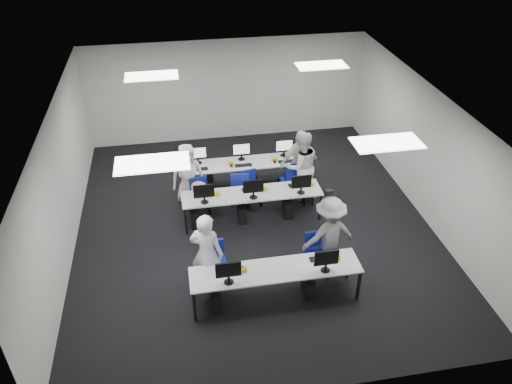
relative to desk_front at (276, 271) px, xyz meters
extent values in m
plane|color=black|center=(0.00, 2.40, -0.68)|extent=(9.00, 9.00, 0.00)
plane|color=white|center=(0.00, 2.40, 2.32)|extent=(9.00, 9.00, 0.00)
cube|color=silver|center=(0.00, 6.90, 0.82)|extent=(8.00, 0.02, 3.00)
cube|color=silver|center=(0.00, -2.10, 0.82)|extent=(8.00, 0.02, 3.00)
cube|color=silver|center=(-4.00, 2.40, 0.82)|extent=(0.02, 9.00, 3.00)
cube|color=silver|center=(4.00, 2.40, 0.82)|extent=(0.02, 9.00, 3.00)
cube|color=white|center=(-2.00, 0.40, 2.30)|extent=(1.20, 0.60, 0.02)
cube|color=white|center=(2.00, 0.40, 2.30)|extent=(1.20, 0.60, 0.02)
cube|color=white|center=(-2.00, 4.40, 2.30)|extent=(1.20, 0.60, 0.02)
cube|color=white|center=(2.00, 4.40, 2.30)|extent=(1.20, 0.60, 0.02)
cube|color=silver|center=(0.00, 0.00, 0.03)|extent=(3.20, 0.70, 0.03)
cube|color=black|center=(-1.55, -0.30, -0.33)|extent=(0.05, 0.05, 0.70)
cube|color=black|center=(-1.55, 0.30, -0.33)|extent=(0.05, 0.05, 0.70)
cube|color=black|center=(1.55, -0.30, -0.33)|extent=(0.05, 0.05, 0.70)
cube|color=black|center=(1.55, 0.30, -0.33)|extent=(0.05, 0.05, 0.70)
cube|color=silver|center=(0.00, 2.60, 0.03)|extent=(3.20, 0.70, 0.03)
cube|color=black|center=(-1.55, 2.30, -0.33)|extent=(0.05, 0.05, 0.70)
cube|color=black|center=(-1.55, 2.90, -0.33)|extent=(0.05, 0.05, 0.70)
cube|color=black|center=(1.55, 2.30, -0.33)|extent=(0.05, 0.05, 0.70)
cube|color=black|center=(1.55, 2.90, -0.33)|extent=(0.05, 0.05, 0.70)
cube|color=silver|center=(0.00, 4.00, 0.03)|extent=(3.20, 0.70, 0.03)
cube|color=black|center=(-1.55, 3.70, -0.33)|extent=(0.05, 0.05, 0.70)
cube|color=black|center=(-1.55, 4.30, -0.33)|extent=(0.05, 0.05, 0.70)
cube|color=black|center=(1.55, 3.70, -0.33)|extent=(0.05, 0.05, 0.70)
cube|color=black|center=(1.55, 4.30, -0.33)|extent=(0.05, 0.05, 0.70)
cube|color=#0B289B|center=(-0.90, -0.18, 0.35)|extent=(0.46, 0.04, 0.32)
cube|color=black|center=(-0.90, 0.14, 0.06)|extent=(0.42, 0.14, 0.02)
ellipsoid|color=black|center=(-0.60, 0.14, 0.07)|extent=(0.07, 0.10, 0.04)
cube|color=black|center=(-1.15, 0.00, -0.47)|extent=(0.18, 0.40, 0.42)
cube|color=white|center=(0.90, -0.18, 0.35)|extent=(0.46, 0.04, 0.32)
cube|color=black|center=(0.90, 0.14, 0.06)|extent=(0.42, 0.14, 0.02)
ellipsoid|color=black|center=(1.20, 0.14, 0.07)|extent=(0.07, 0.10, 0.04)
cube|color=black|center=(0.65, 0.00, -0.47)|extent=(0.18, 0.40, 0.42)
cube|color=white|center=(-1.10, 2.42, 0.35)|extent=(0.46, 0.04, 0.32)
cube|color=black|center=(-1.10, 2.74, 0.06)|extent=(0.42, 0.14, 0.02)
ellipsoid|color=black|center=(-0.80, 2.74, 0.07)|extent=(0.07, 0.10, 0.04)
cube|color=black|center=(-1.35, 2.60, -0.47)|extent=(0.18, 0.40, 0.42)
cube|color=white|center=(0.00, 2.42, 0.35)|extent=(0.46, 0.04, 0.32)
cube|color=black|center=(0.00, 2.74, 0.06)|extent=(0.42, 0.14, 0.02)
ellipsoid|color=black|center=(0.30, 2.74, 0.07)|extent=(0.07, 0.10, 0.04)
cube|color=black|center=(-0.25, 2.60, -0.47)|extent=(0.18, 0.40, 0.42)
cube|color=white|center=(1.10, 2.42, 0.35)|extent=(0.46, 0.04, 0.32)
cube|color=black|center=(1.10, 2.74, 0.06)|extent=(0.42, 0.14, 0.02)
ellipsoid|color=black|center=(1.40, 2.74, 0.07)|extent=(0.07, 0.10, 0.04)
cube|color=black|center=(0.85, 2.60, -0.47)|extent=(0.18, 0.40, 0.42)
cube|color=white|center=(-1.10, 4.18, 0.35)|extent=(0.46, 0.04, 0.32)
cube|color=black|center=(-1.10, 3.86, 0.06)|extent=(0.42, 0.14, 0.02)
ellipsoid|color=black|center=(-1.40, 3.86, 0.07)|extent=(0.07, 0.10, 0.04)
cube|color=black|center=(-0.85, 4.00, -0.47)|extent=(0.18, 0.40, 0.42)
cube|color=white|center=(0.00, 4.18, 0.35)|extent=(0.46, 0.04, 0.32)
cube|color=black|center=(0.00, 3.86, 0.06)|extent=(0.42, 0.14, 0.02)
ellipsoid|color=black|center=(-0.30, 3.86, 0.07)|extent=(0.07, 0.10, 0.04)
cube|color=black|center=(0.25, 4.00, -0.47)|extent=(0.18, 0.40, 0.42)
cube|color=white|center=(1.10, 4.18, 0.35)|extent=(0.46, 0.04, 0.32)
cube|color=black|center=(1.10, 3.86, 0.06)|extent=(0.42, 0.14, 0.02)
ellipsoid|color=black|center=(0.80, 3.86, 0.07)|extent=(0.07, 0.10, 0.04)
cube|color=black|center=(1.35, 4.00, -0.47)|extent=(0.18, 0.40, 0.42)
cube|color=navy|center=(-1.06, 0.63, -0.21)|extent=(0.48, 0.46, 0.06)
cube|color=navy|center=(-1.08, 0.83, 0.05)|extent=(0.43, 0.09, 0.37)
cube|color=navy|center=(0.96, 0.53, -0.21)|extent=(0.46, 0.44, 0.06)
cube|color=navy|center=(0.97, 0.74, 0.06)|extent=(0.43, 0.06, 0.37)
cube|color=navy|center=(-1.16, 3.13, -0.26)|extent=(0.45, 0.44, 0.06)
cube|color=navy|center=(-1.19, 3.32, -0.02)|extent=(0.39, 0.10, 0.33)
cube|color=navy|center=(0.08, 3.23, -0.24)|extent=(0.50, 0.48, 0.06)
cube|color=navy|center=(0.04, 3.42, 0.01)|extent=(0.40, 0.14, 0.34)
cube|color=navy|center=(1.15, 3.15, -0.20)|extent=(0.50, 0.48, 0.06)
cube|color=navy|center=(1.17, 3.36, 0.07)|extent=(0.44, 0.09, 0.38)
cube|color=navy|center=(-1.18, 3.52, -0.25)|extent=(0.48, 0.46, 0.06)
cube|color=navy|center=(-1.15, 3.33, -0.01)|extent=(0.39, 0.12, 0.34)
cube|color=navy|center=(-0.16, 3.35, -0.20)|extent=(0.53, 0.51, 0.06)
cube|color=navy|center=(-0.20, 3.14, 0.07)|extent=(0.44, 0.13, 0.38)
cube|color=navy|center=(1.09, 3.52, -0.26)|extent=(0.47, 0.45, 0.05)
cube|color=navy|center=(1.12, 3.34, -0.03)|extent=(0.38, 0.12, 0.33)
ellipsoid|color=#A07D52|center=(-1.18, 2.79, 0.21)|extent=(0.45, 0.36, 0.32)
imported|color=silver|center=(-1.23, 0.49, 0.21)|extent=(0.76, 0.64, 1.78)
imported|color=silver|center=(1.34, 3.32, 0.21)|extent=(0.93, 0.76, 1.78)
imported|color=silver|center=(-1.39, 3.53, 0.12)|extent=(0.82, 0.57, 1.60)
imported|color=silver|center=(1.34, 3.54, 0.18)|extent=(1.08, 0.65, 1.72)
imported|color=slate|center=(1.23, 0.70, 0.16)|extent=(1.18, 0.80, 1.68)
cube|color=black|center=(1.20, 0.88, 1.06)|extent=(0.17, 0.20, 0.10)
camera|label=1|loc=(-1.57, -6.74, 6.35)|focal=35.00mm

